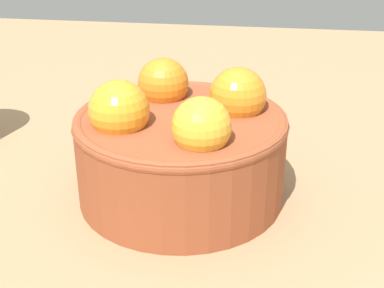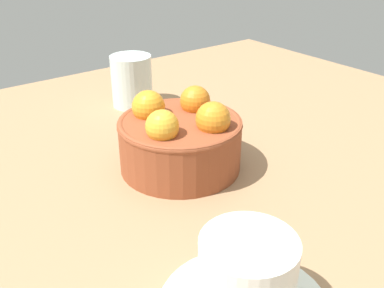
% 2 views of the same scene
% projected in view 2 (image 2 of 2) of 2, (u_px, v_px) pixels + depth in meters
% --- Properties ---
extents(ground_plane, '(1.19, 0.96, 0.04)m').
position_uv_depth(ground_plane, '(181.00, 178.00, 0.62)').
color(ground_plane, '#997551').
extents(terracotta_bowl, '(0.17, 0.17, 0.10)m').
position_uv_depth(terracotta_bowl, '(180.00, 138.00, 0.59)').
color(terracotta_bowl, brown).
rests_on(terracotta_bowl, ground_plane).
extents(coffee_cup, '(0.16, 0.16, 0.08)m').
position_uv_depth(coffee_cup, '(246.00, 283.00, 0.37)').
color(coffee_cup, white).
rests_on(coffee_cup, ground_plane).
extents(water_glass, '(0.07, 0.07, 0.09)m').
position_uv_depth(water_glass, '(132.00, 81.00, 0.80)').
color(water_glass, silver).
rests_on(water_glass, ground_plane).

